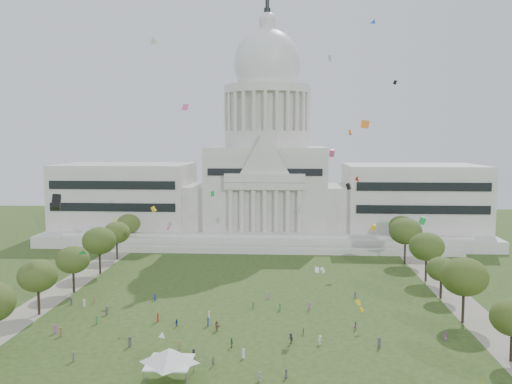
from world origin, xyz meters
name	(u,v)px	position (x,y,z in m)	size (l,w,h in m)	color
ground	(241,351)	(0.00, 0.00, 0.00)	(400.00, 400.00, 0.00)	#2F4119
capitol	(267,179)	(0.00, 113.59, 22.30)	(160.00, 64.50, 91.30)	silver
path_left	(52,297)	(-48.00, 30.00, 0.02)	(8.00, 160.00, 0.04)	gray
path_right	(462,304)	(48.00, 30.00, 0.02)	(8.00, 160.00, 0.04)	gray
row_tree_l_2	(38,276)	(-45.04, 17.30, 8.51)	(8.42, 8.42, 11.97)	black
row_tree_r_2	(464,277)	(44.17, 17.44, 9.66)	(9.55, 9.55, 13.58)	black
row_tree_l_3	(73,260)	(-44.09, 33.92, 8.21)	(8.12, 8.12, 11.55)	black
row_tree_r_3	(442,269)	(44.40, 34.48, 7.08)	(7.01, 7.01, 9.98)	black
row_tree_l_4	(99,241)	(-44.08, 52.42, 9.39)	(9.29, 9.29, 13.21)	black
row_tree_r_4	(427,247)	(44.76, 50.04, 9.29)	(9.19, 9.19, 13.06)	black
row_tree_l_5	(117,233)	(-45.22, 71.01, 8.42)	(8.33, 8.33, 11.85)	black
row_tree_r_5	(405,231)	(43.49, 70.19, 9.93)	(9.82, 9.82, 13.96)	black
row_tree_l_6	(128,224)	(-46.87, 89.14, 8.27)	(8.19, 8.19, 11.64)	black
row_tree_r_6	(401,226)	(45.96, 88.13, 8.51)	(8.42, 8.42, 11.97)	black
event_tent	(169,355)	(-9.99, -12.54, 4.18)	(9.67, 9.67, 5.39)	#4C4C4C
person_0	(445,336)	(37.92, 7.54, 0.79)	(0.77, 0.50, 1.58)	#994C8C
person_2	(356,326)	(21.79, 12.09, 0.84)	(0.82, 0.50, 1.68)	#994C8C
person_3	(291,338)	(8.94, 4.02, 0.99)	(1.28, 0.66, 1.98)	#26262B
person_4	(232,343)	(-1.79, 1.44, 0.90)	(1.05, 0.57, 1.79)	#33723F
person_5	(217,326)	(-5.55, 9.70, 1.02)	(1.88, 0.74, 2.03)	olive
person_6	(286,373)	(8.15, -10.44, 0.75)	(0.73, 0.48, 1.50)	#4C4C51
person_7	(213,361)	(-4.02, -6.66, 0.82)	(0.60, 0.44, 1.65)	#4C4C51
person_8	(177,323)	(-13.95, 11.63, 0.77)	(0.75, 0.46, 1.54)	navy
person_9	(320,340)	(14.30, 3.92, 0.86)	(1.11, 0.58, 1.73)	silver
person_10	(303,332)	(11.37, 8.59, 0.67)	(0.79, 0.43, 1.34)	#994C8C
person_11	(260,377)	(4.02, -11.89, 0.78)	(1.45, 0.57, 1.56)	silver
distant_crowd	(174,319)	(-14.97, 13.62, 0.86)	(66.30, 40.52, 1.90)	#994C8C
kite_swarm	(262,183)	(3.35, 9.57, 29.35)	(96.01, 99.88, 60.87)	black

